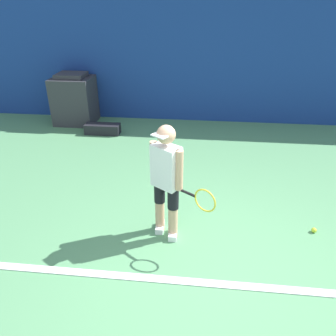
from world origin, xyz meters
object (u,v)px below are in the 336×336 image
(tennis_ball, at_px, (314,230))
(covered_chair, at_px, (75,99))
(tennis_player, at_px, (167,179))
(equipment_bag, at_px, (103,129))

(tennis_ball, height_order, covered_chair, covered_chair)
(tennis_player, xyz_separation_m, equipment_bag, (-1.82, 3.30, -0.71))
(tennis_player, relative_size, covered_chair, 1.27)
(tennis_player, relative_size, equipment_bag, 1.94)
(tennis_ball, bearing_deg, tennis_player, -173.32)
(covered_chair, relative_size, equipment_bag, 1.53)
(equipment_bag, bearing_deg, tennis_player, -61.13)
(tennis_ball, relative_size, covered_chair, 0.06)
(tennis_player, distance_m, covered_chair, 4.77)
(covered_chair, bearing_deg, tennis_ball, -39.22)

